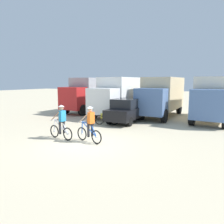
# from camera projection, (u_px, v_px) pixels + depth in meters

# --- Properties ---
(ground_plane) EXTENTS (120.00, 120.00, 0.00)m
(ground_plane) POSITION_uv_depth(u_px,v_px,m) (85.00, 144.00, 10.43)
(ground_plane) COLOR beige
(box_truck_grey_hauler) EXTENTS (2.86, 6.90, 3.35)m
(box_truck_grey_hauler) POSITION_uv_depth(u_px,v_px,m) (92.00, 93.00, 21.52)
(box_truck_grey_hauler) COLOR #9E9EA3
(box_truck_grey_hauler) RESTS_ON ground
(box_truck_white_box) EXTENTS (2.84, 6.90, 3.35)m
(box_truck_white_box) POSITION_uv_depth(u_px,v_px,m) (121.00, 94.00, 18.81)
(box_truck_white_box) COLOR white
(box_truck_white_box) RESTS_ON ground
(box_truck_tan_camper) EXTENTS (2.66, 6.85, 3.35)m
(box_truck_tan_camper) POSITION_uv_depth(u_px,v_px,m) (162.00, 95.00, 18.32)
(box_truck_tan_camper) COLOR #CCB78E
(box_truck_tan_camper) RESTS_ON ground
(box_truck_cream_rv) EXTENTS (2.96, 6.93, 3.35)m
(box_truck_cream_rv) POSITION_uv_depth(u_px,v_px,m) (215.00, 96.00, 16.28)
(box_truck_cream_rv) COLOR beige
(box_truck_cream_rv) RESTS_ON ground
(sedan_parked) EXTENTS (1.79, 4.21, 1.76)m
(sedan_parked) POSITION_uv_depth(u_px,v_px,m) (126.00, 110.00, 15.80)
(sedan_parked) COLOR black
(sedan_parked) RESTS_ON ground
(cyclist_orange_shirt) EXTENTS (1.72, 0.54, 1.82)m
(cyclist_orange_shirt) POSITION_uv_depth(u_px,v_px,m) (61.00, 123.00, 11.15)
(cyclist_orange_shirt) COLOR black
(cyclist_orange_shirt) RESTS_ON ground
(cyclist_cowboy_hat) EXTENTS (1.69, 0.60, 1.82)m
(cyclist_cowboy_hat) POSITION_uv_depth(u_px,v_px,m) (90.00, 126.00, 10.57)
(cyclist_cowboy_hat) COLOR black
(cyclist_cowboy_hat) RESTS_ON ground
(bicycle_spare) EXTENTS (1.61, 0.80, 0.97)m
(bicycle_spare) POSITION_uv_depth(u_px,v_px,m) (107.00, 119.00, 14.97)
(bicycle_spare) COLOR black
(bicycle_spare) RESTS_ON ground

